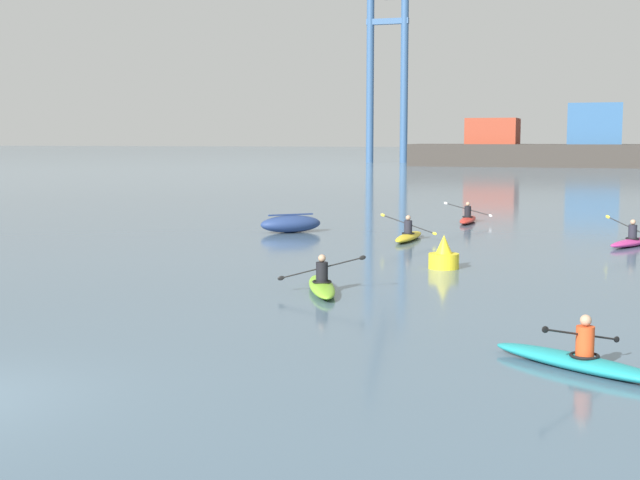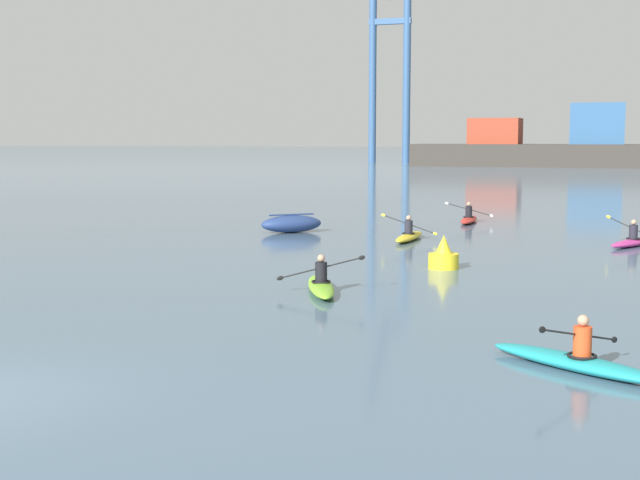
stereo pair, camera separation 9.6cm
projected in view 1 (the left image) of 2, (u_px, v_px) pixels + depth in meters
The scene contains 9 objects.
container_barge at pixel (595, 147), 119.58m from camera, with size 49.60×9.68×8.54m.
gantry_crane_west at pixel (387, 51), 139.84m from camera, with size 6.79×15.44×36.61m.
capsized_dinghy at pixel (291, 224), 36.15m from camera, with size 2.67×2.55×0.76m.
channel_buoy at pixel (444, 256), 26.08m from camera, with size 0.90×0.90×1.00m.
kayak_lime at pixel (322, 285), 22.15m from camera, with size 2.08×3.37×0.95m.
kayak_teal at pixel (580, 360), 14.62m from camera, with size 3.20×2.31×0.95m.
kayak_magenta at pixel (633, 241), 31.66m from camera, with size 2.02×3.32×1.07m.
kayak_yellow at pixel (409, 236), 33.40m from camera, with size 2.21×3.41×1.01m.
kayak_red at pixel (468, 219), 40.41m from camera, with size 2.24×3.42×0.95m.
Camera 1 is at (9.29, -10.09, 3.82)m, focal length 49.66 mm.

